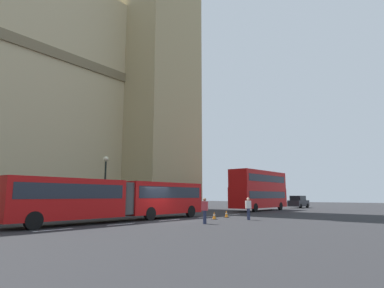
% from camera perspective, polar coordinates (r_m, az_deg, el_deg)
% --- Properties ---
extents(ground_plane, '(160.00, 160.00, 0.00)m').
position_cam_1_polar(ground_plane, '(24.53, -5.05, -13.46)').
color(ground_plane, '#262628').
extents(lane_centre_marking, '(25.20, 0.16, 0.01)m').
position_cam_1_polar(lane_centre_marking, '(23.37, -7.95, -13.61)').
color(lane_centre_marking, silver).
rests_on(lane_centre_marking, ground_plane).
extents(articulated_bus, '(16.39, 2.54, 2.90)m').
position_cam_1_polar(articulated_bus, '(24.20, -12.78, -9.20)').
color(articulated_bus, '#B20F0F').
rests_on(articulated_bus, ground_plane).
extents(double_decker_bus, '(10.83, 2.54, 4.90)m').
position_cam_1_polar(double_decker_bus, '(41.51, 11.94, -7.82)').
color(double_decker_bus, '#B20F0F').
rests_on(double_decker_bus, ground_plane).
extents(sedan_lead, '(4.40, 1.86, 1.85)m').
position_cam_1_polar(sedan_lead, '(52.83, 18.47, -9.76)').
color(sedan_lead, black).
rests_on(sedan_lead, ground_plane).
extents(traffic_cone_west, '(0.36, 0.36, 0.58)m').
position_cam_1_polar(traffic_cone_west, '(25.86, 3.99, -12.63)').
color(traffic_cone_west, black).
rests_on(traffic_cone_west, ground_plane).
extents(traffic_cone_middle, '(0.36, 0.36, 0.58)m').
position_cam_1_polar(traffic_cone_middle, '(28.10, 6.16, -12.33)').
color(traffic_cone_middle, black).
rests_on(traffic_cone_middle, ground_plane).
extents(street_lamp, '(0.44, 0.44, 5.27)m').
position_cam_1_polar(street_lamp, '(28.98, -15.26, -6.48)').
color(street_lamp, black).
rests_on(street_lamp, ground_plane).
extents(pedestrian_near_cones, '(0.35, 0.45, 1.69)m').
position_cam_1_polar(pedestrian_near_cones, '(21.61, 2.27, -11.64)').
color(pedestrian_near_cones, '#262D4C').
rests_on(pedestrian_near_cones, ground_plane).
extents(pedestrian_by_kerb, '(0.46, 0.44, 1.69)m').
position_cam_1_polar(pedestrian_by_kerb, '(25.51, 10.01, -11.14)').
color(pedestrian_by_kerb, '#262D4C').
rests_on(pedestrian_by_kerb, ground_plane).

